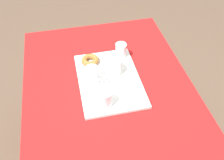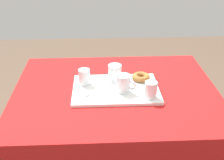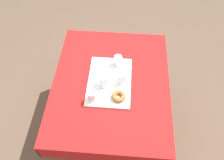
{
  "view_description": "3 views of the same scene",
  "coord_description": "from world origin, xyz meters",
  "px_view_note": "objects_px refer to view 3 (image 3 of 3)",
  "views": [
    {
      "loc": [
        0.96,
        -0.18,
        1.78
      ],
      "look_at": [
        0.03,
        0.02,
        0.8
      ],
      "focal_mm": 40.0,
      "sensor_mm": 36.0,
      "label": 1
    },
    {
      "loc": [
        0.09,
        1.47,
        1.6
      ],
      "look_at": [
        0.02,
        -0.03,
        0.81
      ],
      "focal_mm": 47.79,
      "sensor_mm": 36.0,
      "label": 2
    },
    {
      "loc": [
        -1.03,
        -0.09,
        2.24
      ],
      "look_at": [
        -0.02,
        -0.01,
        0.82
      ],
      "focal_mm": 36.26,
      "sensor_mm": 36.0,
      "label": 3
    }
  ],
  "objects_px": {
    "tea_mug_right": "(121,78)",
    "tea_mug_left": "(104,81)",
    "sugar_donut_left": "(119,96)",
    "water_glass_far": "(118,61)",
    "dining_table": "(111,90)",
    "serving_tray": "(109,82)",
    "water_glass_near": "(92,96)",
    "donut_plate_left": "(119,98)",
    "teaspoon_near": "(103,66)"
  },
  "relations": [
    {
      "from": "water_glass_far",
      "to": "donut_plate_left",
      "type": "distance_m",
      "value": 0.33
    },
    {
      "from": "water_glass_near",
      "to": "tea_mug_right",
      "type": "bearing_deg",
      "value": -48.09
    },
    {
      "from": "water_glass_far",
      "to": "sugar_donut_left",
      "type": "relative_size",
      "value": 0.87
    },
    {
      "from": "tea_mug_left",
      "to": "sugar_donut_left",
      "type": "xyz_separation_m",
      "value": [
        -0.11,
        -0.12,
        -0.02
      ]
    },
    {
      "from": "serving_tray",
      "to": "teaspoon_near",
      "type": "bearing_deg",
      "value": 22.9
    },
    {
      "from": "water_glass_far",
      "to": "water_glass_near",
      "type": "bearing_deg",
      "value": 154.73
    },
    {
      "from": "water_glass_near",
      "to": "water_glass_far",
      "type": "relative_size",
      "value": 1.0
    },
    {
      "from": "serving_tray",
      "to": "water_glass_far",
      "type": "distance_m",
      "value": 0.19
    },
    {
      "from": "dining_table",
      "to": "water_glass_far",
      "type": "xyz_separation_m",
      "value": [
        0.18,
        -0.04,
        0.17
      ]
    },
    {
      "from": "tea_mug_right",
      "to": "donut_plate_left",
      "type": "bearing_deg",
      "value": 176.31
    },
    {
      "from": "tea_mug_left",
      "to": "dining_table",
      "type": "bearing_deg",
      "value": -52.83
    },
    {
      "from": "tea_mug_right",
      "to": "donut_plate_left",
      "type": "distance_m",
      "value": 0.16
    },
    {
      "from": "water_glass_far",
      "to": "donut_plate_left",
      "type": "xyz_separation_m",
      "value": [
        -0.33,
        -0.03,
        -0.04
      ]
    },
    {
      "from": "serving_tray",
      "to": "tea_mug_right",
      "type": "xyz_separation_m",
      "value": [
        0.01,
        -0.09,
        0.05
      ]
    },
    {
      "from": "donut_plate_left",
      "to": "tea_mug_right",
      "type": "bearing_deg",
      "value": -3.69
    },
    {
      "from": "tea_mug_left",
      "to": "water_glass_far",
      "type": "xyz_separation_m",
      "value": [
        0.22,
        -0.1,
        -0.01
      ]
    },
    {
      "from": "serving_tray",
      "to": "water_glass_far",
      "type": "relative_size",
      "value": 5.3
    },
    {
      "from": "teaspoon_near",
      "to": "water_glass_near",
      "type": "bearing_deg",
      "value": 125.85
    },
    {
      "from": "teaspoon_near",
      "to": "tea_mug_right",
      "type": "bearing_deg",
      "value": -178.48
    },
    {
      "from": "tea_mug_left",
      "to": "water_glass_far",
      "type": "distance_m",
      "value": 0.24
    },
    {
      "from": "donut_plate_left",
      "to": "sugar_donut_left",
      "type": "xyz_separation_m",
      "value": [
        0.0,
        0.0,
        0.02
      ]
    },
    {
      "from": "tea_mug_right",
      "to": "sugar_donut_left",
      "type": "xyz_separation_m",
      "value": [
        -0.16,
        0.01,
        -0.02
      ]
    },
    {
      "from": "water_glass_near",
      "to": "donut_plate_left",
      "type": "relative_size",
      "value": 0.69
    },
    {
      "from": "dining_table",
      "to": "donut_plate_left",
      "type": "relative_size",
      "value": 8.81
    },
    {
      "from": "teaspoon_near",
      "to": "serving_tray",
      "type": "bearing_deg",
      "value": 157.18
    },
    {
      "from": "tea_mug_left",
      "to": "sugar_donut_left",
      "type": "distance_m",
      "value": 0.17
    },
    {
      "from": "water_glass_near",
      "to": "donut_plate_left",
      "type": "distance_m",
      "value": 0.2
    },
    {
      "from": "tea_mug_left",
      "to": "tea_mug_right",
      "type": "height_order",
      "value": "same"
    },
    {
      "from": "dining_table",
      "to": "sugar_donut_left",
      "type": "relative_size",
      "value": 11.08
    },
    {
      "from": "tea_mug_right",
      "to": "sugar_donut_left",
      "type": "relative_size",
      "value": 1.05
    },
    {
      "from": "tea_mug_right",
      "to": "water_glass_far",
      "type": "height_order",
      "value": "tea_mug_right"
    },
    {
      "from": "sugar_donut_left",
      "to": "teaspoon_near",
      "type": "bearing_deg",
      "value": 25.72
    },
    {
      "from": "dining_table",
      "to": "water_glass_near",
      "type": "relative_size",
      "value": 12.71
    },
    {
      "from": "tea_mug_left",
      "to": "water_glass_far",
      "type": "bearing_deg",
      "value": -23.95
    },
    {
      "from": "water_glass_far",
      "to": "sugar_donut_left",
      "type": "xyz_separation_m",
      "value": [
        -0.33,
        -0.03,
        -0.02
      ]
    },
    {
      "from": "tea_mug_right",
      "to": "water_glass_near",
      "type": "distance_m",
      "value": 0.27
    },
    {
      "from": "tea_mug_left",
      "to": "donut_plate_left",
      "type": "xyz_separation_m",
      "value": [
        -0.11,
        -0.12,
        -0.04
      ]
    },
    {
      "from": "tea_mug_right",
      "to": "water_glass_far",
      "type": "bearing_deg",
      "value": 11.65
    },
    {
      "from": "serving_tray",
      "to": "donut_plate_left",
      "type": "bearing_deg",
      "value": -151.62
    },
    {
      "from": "dining_table",
      "to": "serving_tray",
      "type": "bearing_deg",
      "value": 97.34
    },
    {
      "from": "tea_mug_left",
      "to": "water_glass_far",
      "type": "height_order",
      "value": "tea_mug_left"
    },
    {
      "from": "donut_plate_left",
      "to": "water_glass_far",
      "type": "bearing_deg",
      "value": 4.41
    },
    {
      "from": "serving_tray",
      "to": "sugar_donut_left",
      "type": "relative_size",
      "value": 4.62
    },
    {
      "from": "tea_mug_right",
      "to": "teaspoon_near",
      "type": "distance_m",
      "value": 0.21
    },
    {
      "from": "tea_mug_right",
      "to": "teaspoon_near",
      "type": "height_order",
      "value": "tea_mug_right"
    },
    {
      "from": "serving_tray",
      "to": "donut_plate_left",
      "type": "relative_size",
      "value": 3.67
    },
    {
      "from": "tea_mug_right",
      "to": "tea_mug_left",
      "type": "bearing_deg",
      "value": 108.43
    },
    {
      "from": "sugar_donut_left",
      "to": "teaspoon_near",
      "type": "xyz_separation_m",
      "value": [
        0.3,
        0.14,
        -0.02
      ]
    },
    {
      "from": "water_glass_near",
      "to": "sugar_donut_left",
      "type": "distance_m",
      "value": 0.19
    },
    {
      "from": "tea_mug_left",
      "to": "teaspoon_near",
      "type": "distance_m",
      "value": 0.19
    }
  ]
}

